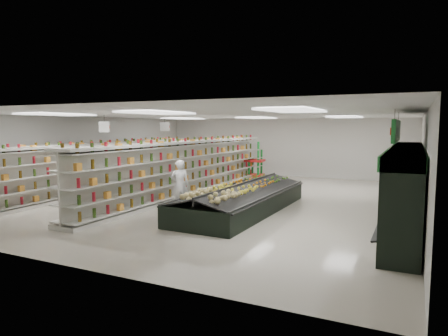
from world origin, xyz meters
The scene contains 16 objects.
floor centered at (0.00, 0.00, 0.00)m, with size 16.00×16.00×0.00m, color beige.
ceiling centered at (0.00, 0.00, 3.20)m, with size 14.00×16.00×0.02m, color white.
wall_back centered at (0.00, 8.00, 1.60)m, with size 14.00×0.02×3.20m, color silver.
wall_front centered at (0.00, -8.00, 1.60)m, with size 14.00×0.02×3.20m, color silver.
wall_left centered at (-7.00, 0.00, 1.60)m, with size 0.02×16.00×3.20m, color silver.
wall_right centered at (7.00, 0.00, 1.60)m, with size 0.02×16.00×3.20m, color silver.
produce_wall_case centered at (6.53, -1.50, 1.24)m, with size 0.93×8.00×2.20m.
aisle_sign_near centered at (-3.80, -2.00, 2.75)m, with size 0.52×0.06×0.75m.
aisle_sign_far centered at (-3.80, 2.00, 2.75)m, with size 0.52×0.06×0.75m.
hortifruti_banner centered at (6.25, -1.50, 2.65)m, with size 0.12×3.20×0.95m.
gondola_left centered at (-5.34, -0.29, 0.95)m, with size 1.26×12.02×2.08m.
gondola_center centered at (-1.52, 0.16, 1.01)m, with size 1.19×12.68×2.20m.
produce_island centered at (1.70, -1.71, 0.43)m, with size 2.42×6.37×0.94m.
soda_endcap centered at (-1.19, 6.24, 0.87)m, with size 1.49×1.09×1.79m.
shopper_main centered at (-0.19, -2.51, 0.84)m, with size 0.61×0.40×1.69m, color silver.
shopper_background centered at (-3.43, 3.39, 0.75)m, with size 0.72×0.45×1.49m, color #977B5C.
Camera 1 is at (6.75, -13.60, 2.78)m, focal length 32.00 mm.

